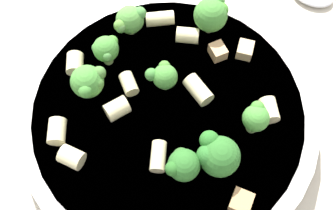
{
  "coord_description": "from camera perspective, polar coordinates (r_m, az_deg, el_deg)",
  "views": [
    {
      "loc": [
        -0.15,
        0.09,
        0.39
      ],
      "look_at": [
        0.0,
        0.0,
        0.04
      ],
      "focal_mm": 45.0,
      "sensor_mm": 36.0,
      "label": 1
    }
  ],
  "objects": [
    {
      "name": "rigatoni_6",
      "position": [
        0.44,
        -1.11,
        11.62
      ],
      "size": [
        0.03,
        0.03,
        0.01
      ],
      "primitive_type": "cylinder",
      "rotation": [
        1.57,
        0.0,
        2.72
      ],
      "color": "beige",
      "rests_on": "pasta_bowl"
    },
    {
      "name": "rigatoni_8",
      "position": [
        0.38,
        -12.69,
        -7.39
      ],
      "size": [
        0.03,
        0.03,
        0.02
      ],
      "primitive_type": "cylinder",
      "rotation": [
        1.57,
        0.0,
        2.16
      ],
      "color": "beige",
      "rests_on": "pasta_bowl"
    },
    {
      "name": "ground_plane",
      "position": [
        0.43,
        -0.0,
        -2.38
      ],
      "size": [
        2.0,
        2.0,
        0.0
      ],
      "primitive_type": "plane",
      "color": "#BCB29E"
    },
    {
      "name": "rigatoni_4",
      "position": [
        0.42,
        -12.49,
        5.51
      ],
      "size": [
        0.03,
        0.02,
        0.02
      ],
      "primitive_type": "cylinder",
      "rotation": [
        1.57,
        0.0,
        1.1
      ],
      "color": "beige",
      "rests_on": "pasta_bowl"
    },
    {
      "name": "chicken_chunk_0",
      "position": [
        0.43,
        10.39,
        7.36
      ],
      "size": [
        0.02,
        0.02,
        0.01
      ],
      "primitive_type": "cube",
      "rotation": [
        0.0,
        0.0,
        2.33
      ],
      "color": "tan",
      "rests_on": "pasta_bowl"
    },
    {
      "name": "broccoli_floret_0",
      "position": [
        0.36,
        6.65,
        -6.79
      ],
      "size": [
        0.04,
        0.04,
        0.04
      ],
      "color": "#93B766",
      "rests_on": "pasta_bowl"
    },
    {
      "name": "broccoli_floret_4",
      "position": [
        0.39,
        -10.74,
        3.07
      ],
      "size": [
        0.03,
        0.03,
        0.04
      ],
      "color": "#84AD60",
      "rests_on": "pasta_bowl"
    },
    {
      "name": "rigatoni_7",
      "position": [
        0.4,
        4.11,
        2.09
      ],
      "size": [
        0.03,
        0.02,
        0.02
      ],
      "primitive_type": "cylinder",
      "rotation": [
        1.57,
        0.0,
        1.64
      ],
      "color": "beige",
      "rests_on": "pasta_bowl"
    },
    {
      "name": "rigatoni_0",
      "position": [
        0.4,
        -5.33,
        2.88
      ],
      "size": [
        0.02,
        0.02,
        0.01
      ],
      "primitive_type": "cylinder",
      "rotation": [
        1.57,
        0.0,
        1.41
      ],
      "color": "beige",
      "rests_on": "pasta_bowl"
    },
    {
      "name": "broccoli_floret_1",
      "position": [
        0.39,
        -0.55,
        3.98
      ],
      "size": [
        0.03,
        0.02,
        0.03
      ],
      "color": "#9EC175",
      "rests_on": "pasta_bowl"
    },
    {
      "name": "rigatoni_3",
      "position": [
        0.39,
        -6.92,
        -0.49
      ],
      "size": [
        0.02,
        0.02,
        0.02
      ],
      "primitive_type": "cylinder",
      "rotation": [
        1.57,
        0.0,
        0.02
      ],
      "color": "beige",
      "rests_on": "pasta_bowl"
    },
    {
      "name": "rigatoni_2",
      "position": [
        0.43,
        2.65,
        9.41
      ],
      "size": [
        0.03,
        0.03,
        0.02
      ],
      "primitive_type": "cylinder",
      "rotation": [
        1.57,
        0.0,
        2.5
      ],
      "color": "beige",
      "rests_on": "pasta_bowl"
    },
    {
      "name": "chicken_chunk_2",
      "position": [
        0.43,
        6.76,
        7.22
      ],
      "size": [
        0.02,
        0.02,
        0.01
      ],
      "primitive_type": "cube",
      "rotation": [
        0.0,
        0.0,
        3.03
      ],
      "color": "tan",
      "rests_on": "pasta_bowl"
    },
    {
      "name": "rigatoni_1",
      "position": [
        0.39,
        -14.82,
        -3.45
      ],
      "size": [
        0.03,
        0.03,
        0.02
      ],
      "primitive_type": "cylinder",
      "rotation": [
        1.57,
        0.0,
        1.06
      ],
      "color": "beige",
      "rests_on": "pasta_bowl"
    },
    {
      "name": "chicken_chunk_1",
      "position": [
        0.37,
        9.9,
        -12.79
      ],
      "size": [
        0.03,
        0.03,
        0.01
      ],
      "primitive_type": "cube",
      "rotation": [
        0.0,
        0.0,
        2.2
      ],
      "color": "tan",
      "rests_on": "pasta_bowl"
    },
    {
      "name": "broccoli_floret_7",
      "position": [
        0.35,
        2.01,
        -8.1
      ],
      "size": [
        0.03,
        0.03,
        0.04
      ],
      "color": "#9EC175",
      "rests_on": "pasta_bowl"
    },
    {
      "name": "pasta_bowl",
      "position": [
        0.41,
        -0.0,
        -1.37
      ],
      "size": [
        0.29,
        0.29,
        0.03
      ],
      "color": "silver",
      "rests_on": "ground_plane"
    },
    {
      "name": "broccoli_floret_3",
      "position": [
        0.41,
        -8.39,
        7.5
      ],
      "size": [
        0.03,
        0.03,
        0.03
      ],
      "color": "#84AD60",
      "rests_on": "pasta_bowl"
    },
    {
      "name": "broccoli_floret_2",
      "position": [
        0.43,
        5.96,
        12.2
      ],
      "size": [
        0.03,
        0.04,
        0.04
      ],
      "color": "#9EC175",
      "rests_on": "pasta_bowl"
    },
    {
      "name": "rigatoni_5",
      "position": [
        0.4,
        13.53,
        -0.66
      ],
      "size": [
        0.03,
        0.02,
        0.02
      ],
      "primitive_type": "cylinder",
      "rotation": [
        1.57,
        0.0,
        1.15
      ],
      "color": "beige",
      "rests_on": "pasta_bowl"
    },
    {
      "name": "broccoli_floret_5",
      "position": [
        0.43,
        -5.15,
        11.42
      ],
      "size": [
        0.03,
        0.03,
        0.03
      ],
      "color": "#93B766",
      "rests_on": "pasta_bowl"
    },
    {
      "name": "rigatoni_9",
      "position": [
        0.37,
        -1.32,
        -6.97
      ],
      "size": [
        0.03,
        0.03,
        0.01
      ],
      "primitive_type": "cylinder",
      "rotation": [
        1.57,
        0.0,
        0.96
      ],
      "color": "beige",
      "rests_on": "pasta_bowl"
    },
    {
      "name": "broccoli_floret_6",
      "position": [
        0.38,
        11.83,
        -1.66
      ],
      "size": [
        0.02,
        0.02,
        0.03
      ],
      "color": "#84AD60",
      "rests_on": "pasta_bowl"
    }
  ]
}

